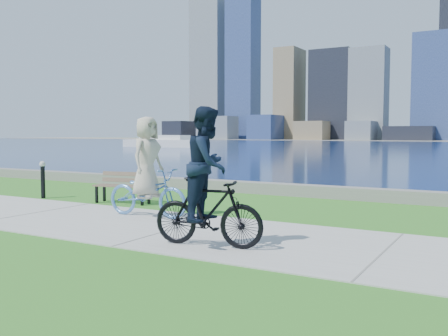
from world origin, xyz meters
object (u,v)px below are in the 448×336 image
(cyclist_woman, at_px, (147,180))
(cyclist_man, at_px, (208,188))
(park_bench, at_px, (124,184))
(bollard_lamp, at_px, (43,177))

(cyclist_woman, xyz_separation_m, cyclist_man, (2.74, -1.85, 0.14))
(cyclist_woman, distance_m, cyclist_man, 3.31)
(park_bench, xyz_separation_m, bollard_lamp, (-2.70, -0.44, 0.11))
(cyclist_woman, height_order, cyclist_man, cyclist_man)
(park_bench, bearing_deg, cyclist_woman, -46.56)
(park_bench, distance_m, cyclist_man, 5.88)
(bollard_lamp, distance_m, cyclist_woman, 4.87)
(park_bench, bearing_deg, cyclist_man, -44.64)
(bollard_lamp, bearing_deg, park_bench, 9.21)
(bollard_lamp, xyz_separation_m, cyclist_man, (7.48, -2.97, 0.37))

